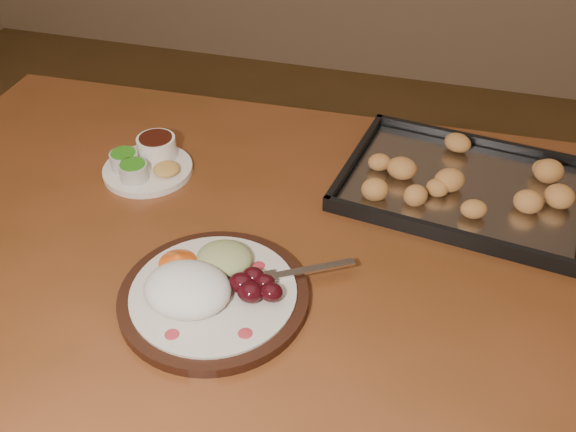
% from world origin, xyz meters
% --- Properties ---
extents(ground, '(4.00, 4.00, 0.00)m').
position_xyz_m(ground, '(0.00, 0.00, 0.00)').
color(ground, brown).
rests_on(ground, ground).
extents(dining_table, '(1.52, 0.94, 0.75)m').
position_xyz_m(dining_table, '(0.29, -0.18, 0.65)').
color(dining_table, brown).
rests_on(dining_table, ground).
extents(dinner_plate, '(0.34, 0.29, 0.07)m').
position_xyz_m(dinner_plate, '(0.24, -0.34, 0.77)').
color(dinner_plate, black).
rests_on(dinner_plate, dining_table).
extents(condiment_saucer, '(0.17, 0.17, 0.06)m').
position_xyz_m(condiment_saucer, '(-0.00, -0.05, 0.77)').
color(condiment_saucer, white).
rests_on(condiment_saucer, dining_table).
extents(baking_tray, '(0.48, 0.38, 0.05)m').
position_xyz_m(baking_tray, '(0.60, 0.05, 0.76)').
color(baking_tray, black).
rests_on(baking_tray, dining_table).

